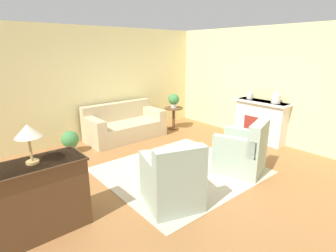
% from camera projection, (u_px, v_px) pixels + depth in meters
% --- Properties ---
extents(ground_plane, '(16.00, 16.00, 0.00)m').
position_uv_depth(ground_plane, '(180.00, 171.00, 5.06)').
color(ground_plane, '#996638').
extents(wall_back, '(9.81, 0.12, 2.80)m').
position_uv_depth(wall_back, '(104.00, 83.00, 6.84)').
color(wall_back, beige).
rests_on(wall_back, ground_plane).
extents(wall_right, '(0.12, 9.77, 2.80)m').
position_uv_depth(wall_right, '(269.00, 85.00, 6.48)').
color(wall_right, beige).
rests_on(wall_right, ground_plane).
extents(rug, '(2.77, 2.51, 0.01)m').
position_uv_depth(rug, '(180.00, 170.00, 5.06)').
color(rug, beige).
rests_on(rug, ground_plane).
extents(couch, '(1.99, 0.95, 0.90)m').
position_uv_depth(couch, '(124.00, 126.00, 6.84)').
color(couch, '#C6B289').
rests_on(couch, ground_plane).
extents(armchair_left, '(0.97, 1.02, 1.01)m').
position_uv_depth(armchair_left, '(173.00, 182.00, 3.84)').
color(armchair_left, '#9EB29E').
rests_on(armchair_left, rug).
extents(armchair_right, '(0.97, 1.02, 1.01)m').
position_uv_depth(armchair_right, '(243.00, 153.00, 4.92)').
color(armchair_right, '#9EB29E').
rests_on(armchair_right, rug).
extents(ottoman_table, '(0.76, 0.76, 0.41)m').
position_uv_depth(ottoman_table, '(177.00, 158.00, 4.99)').
color(ottoman_table, '#C6B289').
rests_on(ottoman_table, rug).
extents(side_table, '(0.53, 0.53, 0.63)m').
position_uv_depth(side_table, '(174.00, 114.00, 7.61)').
color(side_table, brown).
rests_on(side_table, ground_plane).
extents(fireplace, '(0.44, 1.36, 1.03)m').
position_uv_depth(fireplace, '(260.00, 120.00, 6.56)').
color(fireplace, silver).
rests_on(fireplace, ground_plane).
extents(dresser, '(1.17, 0.56, 0.95)m').
position_uv_depth(dresser, '(38.00, 197.00, 3.26)').
color(dresser, brown).
rests_on(dresser, ground_plane).
extents(vase_mantel_near, '(0.15, 0.15, 0.22)m').
position_uv_depth(vase_mantel_near, '(250.00, 96.00, 6.64)').
color(vase_mantel_near, silver).
rests_on(vase_mantel_near, fireplace).
extents(vase_mantel_far, '(0.21, 0.21, 0.28)m').
position_uv_depth(vase_mantel_far, '(276.00, 99.00, 6.12)').
color(vase_mantel_far, silver).
rests_on(vase_mantel_far, fireplace).
extents(potted_plant_on_side_table, '(0.31, 0.31, 0.40)m').
position_uv_depth(potted_plant_on_side_table, '(174.00, 100.00, 7.49)').
color(potted_plant_on_side_table, beige).
rests_on(potted_plant_on_side_table, side_table).
extents(potted_plant_floor, '(0.38, 0.38, 0.51)m').
position_uv_depth(potted_plant_floor, '(70.00, 141.00, 5.87)').
color(potted_plant_floor, beige).
rests_on(potted_plant_floor, ground_plane).
extents(table_lamp, '(0.30, 0.30, 0.48)m').
position_uv_depth(table_lamp, '(28.00, 133.00, 3.02)').
color(table_lamp, tan).
rests_on(table_lamp, dresser).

